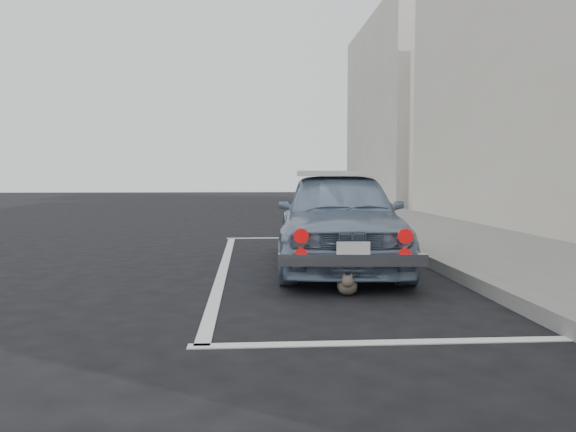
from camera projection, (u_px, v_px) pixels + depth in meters
name	position (u px, v px, depth m)	size (l,w,h in m)	color
ground	(319.00, 326.00, 4.52)	(80.00, 80.00, 0.00)	black
sidewalk	(563.00, 271.00, 6.73)	(2.80, 40.00, 0.15)	slate
building_far	(407.00, 113.00, 24.59)	(3.50, 10.00, 8.00)	#BAB4A9
pline_rear	(396.00, 342.00, 4.06)	(3.00, 0.12, 0.01)	silver
pline_front	(303.00, 238.00, 11.03)	(3.00, 0.12, 0.01)	silver
pline_side	(224.00, 267.00, 7.45)	(0.12, 7.00, 0.01)	silver
retro_coupe	(338.00, 217.00, 7.42)	(1.86, 3.98, 1.32)	#778BA7
cat	(347.00, 284.00, 5.69)	(0.25, 0.47, 0.25)	#726257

